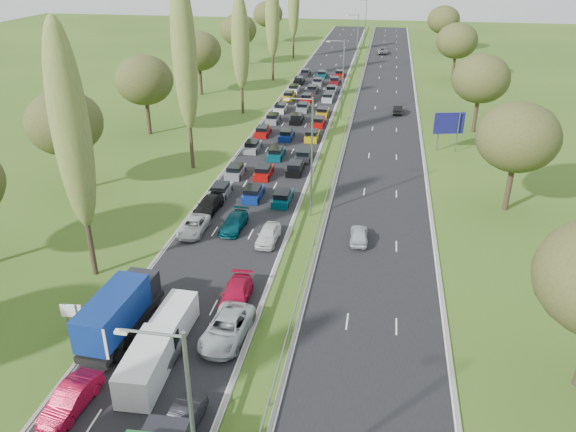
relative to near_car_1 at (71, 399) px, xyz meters
The scene contains 26 objects.
ground 66.03m from the near_car_1, 81.16° to the left, with size 260.00×260.00×0.00m, color #345219.
near_carriageway 67.83m from the near_car_1, 87.13° to the left, with size 10.50×215.00×0.04m, color black.
far_carriageway 69.82m from the near_car_1, 75.99° to the left, with size 10.50×215.00×0.04m, color black.
central_reservation 68.50m from the near_car_1, 81.48° to the left, with size 2.36×215.00×0.32m.
lamp_columns 64.26m from the near_car_1, 80.88° to the left, with size 0.18×140.18×12.00m.
poplar_row 54.97m from the near_car_1, 96.25° to the left, with size 2.80×127.80×22.44m.
woodland_left 51.05m from the near_car_1, 108.86° to the left, with size 8.00×166.00×11.10m.
woodland_right 60.18m from the near_car_1, 60.26° to the left, with size 8.00×153.00×11.10m.
traffic_queue_fill 63.14m from the near_car_1, 86.89° to the left, with size 9.03×68.16×0.80m.
near_car_1 is the anchor object (origin of this frame).
near_car_2 22.72m from the near_car_1, 90.52° to the left, with size 2.19×4.74×1.32m, color silver.
near_car_3 27.48m from the near_car_1, 90.42° to the left, with size 2.00×4.93×1.43m, color black.
near_car_6 5.41m from the near_car_1, 49.89° to the left, with size 2.23×4.84×1.35m, color slate.
near_car_7 24.28m from the near_car_1, 82.06° to the left, with size 1.92×4.73×1.37m, color #043D48.
near_car_9 6.95m from the near_car_1, ahead, with size 1.49×4.27×1.41m, color black.
near_car_10 10.67m from the near_car_1, 48.03° to the left, with size 2.66×5.77×1.60m, color #AEB4B8.
near_car_11 13.93m from the near_car_1, 61.42° to the left, with size 2.02×4.97×1.44m, color #B00A2F.
near_car_12 23.24m from the near_car_1, 72.22° to the left, with size 1.75×4.35×1.48m, color silver.
far_car_0 28.11m from the near_car_1, 57.18° to the left, with size 1.60×3.99×1.36m, color #B2B6BC.
far_car_1 70.93m from the near_car_1, 74.62° to the left, with size 1.42×4.07×1.34m, color black.
far_car_2 125.05m from the near_car_1, 83.05° to the left, with size 2.49×5.39×1.50m, color slate.
blue_lorry 7.34m from the near_car_1, 91.48° to the left, with size 2.36×8.50×3.59m.
white_van_front 4.76m from the near_car_1, 43.64° to the left, with size 2.21×5.64×2.27m.
white_van_rear 8.65m from the near_car_1, 67.09° to the left, with size 1.98×5.05×2.03m.
info_sign 7.97m from the near_car_1, 118.16° to the left, with size 1.50×0.26×2.10m.
direction_sign 56.65m from the near_car_1, 63.72° to the left, with size 3.90×1.08×5.20m.
Camera 1 is at (10.99, -7.35, 24.47)m, focal length 35.00 mm.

